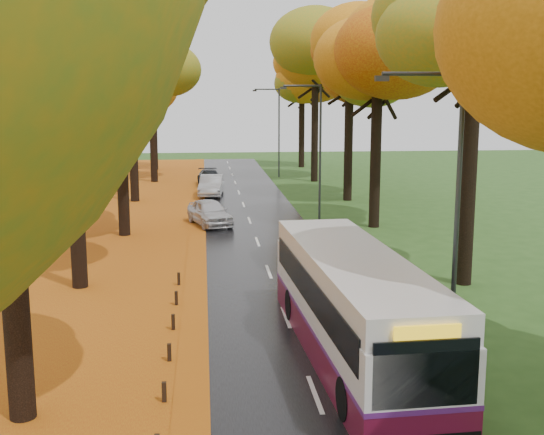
{
  "coord_description": "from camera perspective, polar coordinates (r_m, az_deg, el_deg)",
  "views": [
    {
      "loc": [
        -2.65,
        -9.66,
        7.34
      ],
      "look_at": [
        0.0,
        16.65,
        2.6
      ],
      "focal_mm": 45.0,
      "sensor_mm": 36.0,
      "label": 1
    }
  ],
  "objects": [
    {
      "name": "leaf_verge",
      "position": [
        35.99,
        -15.8,
        -1.98
      ],
      "size": [
        12.0,
        90.0,
        0.02
      ],
      "primitive_type": "cube",
      "color": "#962F0D",
      "rests_on": "ground"
    },
    {
      "name": "car_dark",
      "position": [
        56.18,
        -5.24,
        3.32
      ],
      "size": [
        2.15,
        4.61,
        1.3
      ],
      "primitive_type": "imported",
      "rotation": [
        0.0,
        0.0,
        0.07
      ],
      "color": "black",
      "rests_on": "road"
    },
    {
      "name": "streetlamp_far",
      "position": [
        62.07,
        0.36,
        7.74
      ],
      "size": [
        2.45,
        0.18,
        8.0
      ],
      "color": "#333538",
      "rests_on": "ground"
    },
    {
      "name": "leaf_drift",
      "position": [
        35.43,
        -6.28,
        -1.79
      ],
      "size": [
        0.9,
        90.0,
        0.01
      ],
      "primitive_type": "cube",
      "color": "#B37212",
      "rests_on": "road"
    },
    {
      "name": "bus",
      "position": [
        19.43,
        6.8,
        -7.15
      ],
      "size": [
        3.09,
        11.31,
        2.95
      ],
      "rotation": [
        0.0,
        0.0,
        0.05
      ],
      "color": "#530D23",
      "rests_on": "road"
    },
    {
      "name": "streetlamp_mid",
      "position": [
        40.3,
        3.71,
        6.4
      ],
      "size": [
        2.45,
        0.18,
        8.0
      ],
      "color": "#333538",
      "rests_on": "ground"
    },
    {
      "name": "trees_right",
      "position": [
        37.95,
        9.56,
        13.57
      ],
      "size": [
        9.3,
        74.2,
        13.96
      ],
      "color": "black",
      "rests_on": "ground"
    },
    {
      "name": "road",
      "position": [
        35.53,
        -1.35,
        -1.73
      ],
      "size": [
        6.5,
        90.0,
        0.04
      ],
      "primitive_type": "cube",
      "color": "black",
      "rests_on": "ground"
    },
    {
      "name": "trees_left",
      "position": [
        37.07,
        -13.12,
        13.3
      ],
      "size": [
        9.2,
        74.0,
        13.88
      ],
      "color": "black",
      "rests_on": "ground"
    },
    {
      "name": "streetlamp_near",
      "position": [
        19.04,
        14.59,
        1.9
      ],
      "size": [
        2.45,
        0.18,
        8.0
      ],
      "color": "#333538",
      "rests_on": "ground"
    },
    {
      "name": "centre_line",
      "position": [
        35.52,
        -1.35,
        -1.69
      ],
      "size": [
        0.12,
        90.0,
        0.01
      ],
      "primitive_type": "cube",
      "color": "silver",
      "rests_on": "road"
    },
    {
      "name": "car_silver",
      "position": [
        50.58,
        -5.09,
        2.69
      ],
      "size": [
        2.03,
        4.74,
        1.52
      ],
      "primitive_type": "imported",
      "rotation": [
        0.0,
        0.0,
        -0.09
      ],
      "color": "#A7AAAF",
      "rests_on": "road"
    },
    {
      "name": "car_white",
      "position": [
        39.03,
        -5.23,
        0.44
      ],
      "size": [
        2.95,
        4.65,
        1.47
      ],
      "primitive_type": "imported",
      "rotation": [
        0.0,
        0.0,
        0.3
      ],
      "color": "#BCBCC1",
      "rests_on": "road"
    },
    {
      "name": "bollard_row",
      "position": [
        16.05,
        -9.27,
        -16.16
      ],
      "size": [
        0.11,
        23.51,
        0.52
      ],
      "color": "black",
      "rests_on": "ground"
    }
  ]
}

